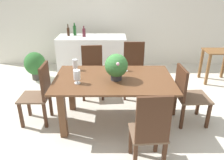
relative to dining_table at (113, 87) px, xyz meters
The scene contains 18 objects.
ground_plane 0.65m from the dining_table, 90.00° to the left, with size 7.04×7.04×0.00m, color beige.
back_wall 2.89m from the dining_table, 90.00° to the left, with size 6.40×0.10×2.60m, color silver.
dining_table is the anchor object (origin of this frame).
chair_near_right 1.07m from the dining_table, 67.62° to the right, with size 0.44×0.44×1.02m.
chair_head_end 1.13m from the dining_table, behind, with size 0.44×0.41×0.97m.
chair_far_left 1.08m from the dining_table, 112.32° to the left, with size 0.48×0.51×0.96m.
chair_foot_end 1.13m from the dining_table, ahead, with size 0.49×0.48×0.93m.
chair_far_right 1.07m from the dining_table, 68.12° to the left, with size 0.43×0.44×1.04m.
flower_centerpiece 0.36m from the dining_table, 51.85° to the right, with size 0.33×0.33×0.39m.
crystal_vase_left 0.75m from the dining_table, 151.03° to the left, with size 0.08×0.08×0.18m.
crystal_vase_center_near 0.61m from the dining_table, 160.94° to the right, with size 0.10×0.10×0.20m.
wine_glass 0.44m from the dining_table, 56.61° to the left, with size 0.07×0.07×0.15m.
kitchen_counter 2.05m from the dining_table, 103.88° to the left, with size 1.56×0.66×0.93m, color white.
wine_bottle_tall 2.34m from the dining_table, 112.75° to the left, with size 0.07×0.07×0.28m.
wine_bottle_clear 2.11m from the dining_table, 108.51° to the left, with size 0.07×0.07×0.24m.
wine_bottle_green 2.34m from the dining_table, 116.51° to the left, with size 0.06×0.06×0.27m.
side_table 2.80m from the dining_table, 34.79° to the left, with size 0.61×0.48×0.72m.
potted_plant_floor 2.47m from the dining_table, 136.20° to the left, with size 0.47×0.47×0.64m.
Camera 1 is at (-0.02, -3.23, 2.07)m, focal length 35.41 mm.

